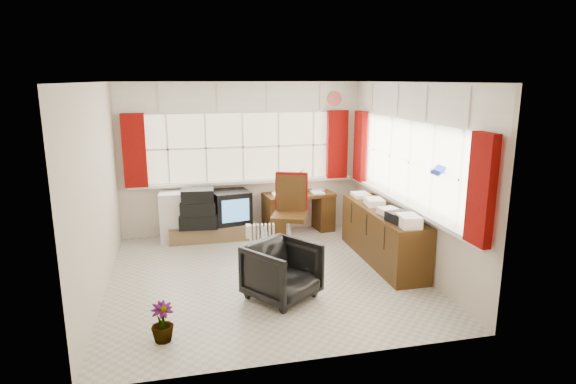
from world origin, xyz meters
The scene contains 20 objects.
ground centered at (0.00, 0.00, 0.00)m, with size 4.00×4.00×0.00m, color beige.
room_walls centered at (0.00, 0.00, 1.50)m, with size 4.00×4.00×4.00m.
window_back centered at (0.00, 1.94, 0.95)m, with size 3.70×0.12×3.60m.
window_right centered at (1.94, 0.00, 0.95)m, with size 0.12×3.70×3.60m.
curtains centered at (0.92, 0.93, 1.46)m, with size 3.83×3.83×1.15m.
overhead_cabinets centered at (0.98, 0.98, 2.25)m, with size 3.98×3.98×0.48m.
desk centered at (0.90, 1.80, 0.37)m, with size 1.22×0.71×0.70m.
desk_lamp centered at (0.95, 1.79, 0.95)m, with size 0.15×0.12×0.40m.
task_chair centered at (0.54, 0.88, 0.63)m, with size 0.65×0.67×1.19m.
office_chair centered at (0.08, -0.67, 0.34)m, with size 0.72×0.74×0.67m, color black.
radiator centered at (0.06, 0.56, 0.22)m, with size 0.37×0.18×0.54m.
credenza centered at (1.73, 0.20, 0.39)m, with size 0.50×2.00×0.85m.
file_tray centered at (1.70, -0.42, 0.81)m, with size 0.29×0.37×0.12m, color black.
tv_bench centered at (-0.55, 1.72, 0.12)m, with size 1.40×0.50×0.25m, color olive.
crt_tv centered at (-0.25, 1.74, 0.51)m, with size 0.67×0.63×0.53m.
hifi_stack centered at (-0.78, 1.58, 0.54)m, with size 0.62×0.42×0.62m.
mini_fridge centered at (-1.13, 1.80, 0.40)m, with size 0.50×0.51×0.79m.
spray_bottle_a centered at (0.20, 1.18, 0.15)m, with size 0.12×0.12×0.31m, color white.
spray_bottle_b centered at (0.02, 1.67, 0.10)m, with size 0.09×0.09×0.20m, color #91D9D6.
flower_vase centered at (-1.28, -1.35, 0.20)m, with size 0.22×0.22×0.40m, color black.
Camera 1 is at (-1.05, -5.83, 2.53)m, focal length 30.00 mm.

